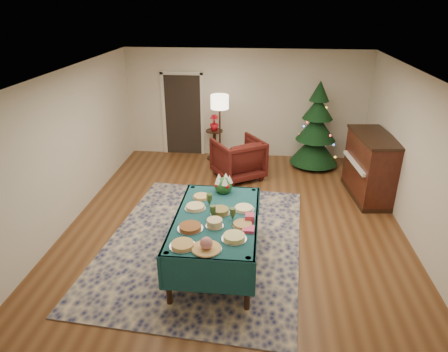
# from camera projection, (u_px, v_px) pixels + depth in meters

# --- Properties ---
(room_shell) EXTENTS (7.00, 7.00, 7.00)m
(room_shell) POSITION_uv_depth(u_px,v_px,m) (236.00, 154.00, 6.82)
(room_shell) COLOR #593319
(room_shell) RESTS_ON ground
(doorway) EXTENTS (1.08, 0.04, 2.16)m
(doorway) POSITION_uv_depth(u_px,v_px,m) (183.00, 113.00, 10.23)
(doorway) COLOR black
(doorway) RESTS_ON ground
(rug) EXTENTS (3.54, 4.45, 0.02)m
(rug) POSITION_uv_depth(u_px,v_px,m) (203.00, 242.00, 6.77)
(rug) COLOR #121643
(rug) RESTS_ON ground
(buffet_table) EXTENTS (1.27, 2.15, 0.83)m
(buffet_table) POSITION_uv_depth(u_px,v_px,m) (216.00, 226.00, 5.97)
(buffet_table) COLOR black
(buffet_table) RESTS_ON ground
(platter_0) EXTENTS (0.35, 0.35, 0.05)m
(platter_0) POSITION_uv_depth(u_px,v_px,m) (183.00, 245.00, 5.19)
(platter_0) COLOR silver
(platter_0) RESTS_ON buffet_table
(platter_1) EXTENTS (0.40, 0.40, 0.18)m
(platter_1) POSITION_uv_depth(u_px,v_px,m) (206.00, 245.00, 5.11)
(platter_1) COLOR silver
(platter_1) RESTS_ON buffet_table
(platter_2) EXTENTS (0.34, 0.34, 0.07)m
(platter_2) POSITION_uv_depth(u_px,v_px,m) (234.00, 237.00, 5.34)
(platter_2) COLOR silver
(platter_2) RESTS_ON buffet_table
(platter_3) EXTENTS (0.37, 0.37, 0.06)m
(platter_3) POSITION_uv_depth(u_px,v_px,m) (190.00, 227.00, 5.59)
(platter_3) COLOR silver
(platter_3) RESTS_ON buffet_table
(platter_4) EXTENTS (0.26, 0.26, 0.11)m
(platter_4) POSITION_uv_depth(u_px,v_px,m) (215.00, 223.00, 5.63)
(platter_4) COLOR silver
(platter_4) RESTS_ON buffet_table
(platter_5) EXTENTS (0.31, 0.31, 0.05)m
(platter_5) POSITION_uv_depth(u_px,v_px,m) (243.00, 225.00, 5.66)
(platter_5) COLOR silver
(platter_5) RESTS_ON buffet_table
(platter_6) EXTENTS (0.33, 0.33, 0.06)m
(platter_6) POSITION_uv_depth(u_px,v_px,m) (195.00, 207.00, 6.12)
(platter_6) COLOR silver
(platter_6) RESTS_ON buffet_table
(platter_7) EXTENTS (0.31, 0.31, 0.08)m
(platter_7) POSITION_uv_depth(u_px,v_px,m) (220.00, 211.00, 5.99)
(platter_7) COLOR silver
(platter_7) RESTS_ON buffet_table
(platter_8) EXTENTS (0.32, 0.32, 0.05)m
(platter_8) POSITION_uv_depth(u_px,v_px,m) (244.00, 208.00, 6.09)
(platter_8) COLOR silver
(platter_8) RESTS_ON buffet_table
(platter_9) EXTENTS (0.29, 0.29, 0.05)m
(platter_9) POSITION_uv_depth(u_px,v_px,m) (201.00, 197.00, 6.45)
(platter_9) COLOR silver
(platter_9) RESTS_ON buffet_table
(goblet_0) EXTENTS (0.09, 0.09, 0.19)m
(goblet_0) POSITION_uv_depth(u_px,v_px,m) (209.00, 199.00, 6.19)
(goblet_0) COLOR #2D471E
(goblet_0) RESTS_ON buffet_table
(goblet_1) EXTENTS (0.09, 0.09, 0.19)m
(goblet_1) POSITION_uv_depth(u_px,v_px,m) (233.00, 214.00, 5.78)
(goblet_1) COLOR #2D471E
(goblet_1) RESTS_ON buffet_table
(goblet_2) EXTENTS (0.09, 0.09, 0.19)m
(goblet_2) POSITION_uv_depth(u_px,v_px,m) (213.00, 211.00, 5.85)
(goblet_2) COLOR #2D471E
(goblet_2) RESTS_ON buffet_table
(napkin_stack) EXTENTS (0.17, 0.17, 0.04)m
(napkin_stack) POSITION_uv_depth(u_px,v_px,m) (248.00, 229.00, 5.55)
(napkin_stack) COLOR #E63F6E
(napkin_stack) RESTS_ON buffet_table
(gift_box) EXTENTS (0.13, 0.13, 0.11)m
(gift_box) POSITION_uv_depth(u_px,v_px,m) (250.00, 218.00, 5.77)
(gift_box) COLOR #D33A60
(gift_box) RESTS_ON buffet_table
(centerpiece) EXTENTS (0.30, 0.30, 0.34)m
(centerpiece) POSITION_uv_depth(u_px,v_px,m) (223.00, 184.00, 6.60)
(centerpiece) COLOR #1E4C1E
(centerpiece) RESTS_ON buffet_table
(armchair) EXTENTS (1.32, 1.30, 1.01)m
(armchair) POSITION_uv_depth(u_px,v_px,m) (238.00, 157.00, 9.02)
(armchair) COLOR #45130E
(armchair) RESTS_ON ground
(floor_lamp) EXTENTS (0.42, 0.42, 1.74)m
(floor_lamp) POSITION_uv_depth(u_px,v_px,m) (220.00, 106.00, 9.30)
(floor_lamp) COLOR #A57F3F
(floor_lamp) RESTS_ON ground
(side_table) EXTENTS (0.43, 0.43, 0.77)m
(side_table) POSITION_uv_depth(u_px,v_px,m) (214.00, 145.00, 10.13)
(side_table) COLOR black
(side_table) RESTS_ON ground
(potted_plant) EXTENTS (0.22, 0.39, 0.22)m
(potted_plant) POSITION_uv_depth(u_px,v_px,m) (214.00, 126.00, 9.93)
(potted_plant) COLOR #B20C18
(potted_plant) RESTS_ON side_table
(christmas_tree) EXTENTS (1.19, 1.19, 2.09)m
(christmas_tree) POSITION_uv_depth(u_px,v_px,m) (316.00, 129.00, 9.47)
(christmas_tree) COLOR black
(christmas_tree) RESTS_ON ground
(piano) EXTENTS (0.86, 1.59, 1.33)m
(piano) POSITION_uv_depth(u_px,v_px,m) (370.00, 167.00, 8.10)
(piano) COLOR black
(piano) RESTS_ON ground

